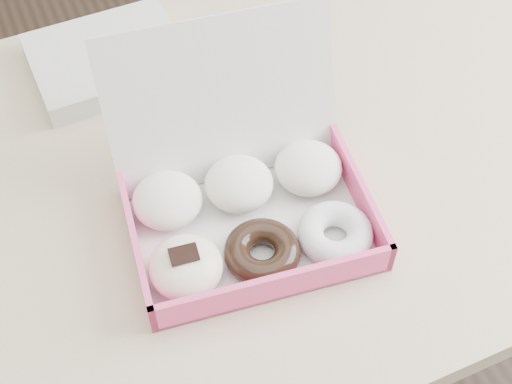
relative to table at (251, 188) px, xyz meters
name	(u,v)px	position (x,y,z in m)	size (l,w,h in m)	color
ground	(253,371)	(0.00, 0.00, -0.67)	(4.00, 4.00, 0.00)	black
table	(251,188)	(0.00, 0.00, 0.00)	(1.20, 0.80, 0.75)	tan
donut_box	(244,203)	(-0.05, -0.10, 0.11)	(0.34, 0.33, 0.22)	silver
newspapers	(108,59)	(-0.13, 0.26, 0.10)	(0.23, 0.19, 0.04)	silver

